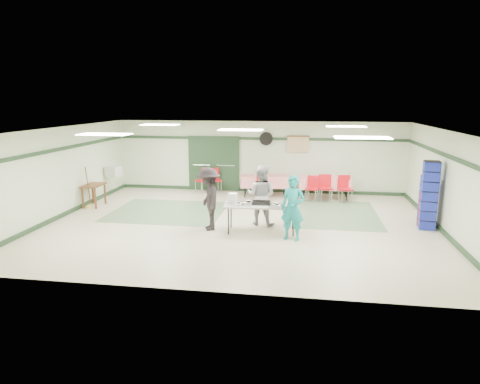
# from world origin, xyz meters

# --- Properties ---
(floor) EXTENTS (11.00, 11.00, 0.00)m
(floor) POSITION_xyz_m (0.00, 0.00, 0.00)
(floor) COLOR #C1B39B
(floor) RESTS_ON ground
(ceiling) EXTENTS (11.00, 11.00, 0.00)m
(ceiling) POSITION_xyz_m (0.00, 0.00, 2.70)
(ceiling) COLOR white
(ceiling) RESTS_ON wall_back
(wall_back) EXTENTS (11.00, 0.00, 11.00)m
(wall_back) POSITION_xyz_m (0.00, 4.50, 1.35)
(wall_back) COLOR beige
(wall_back) RESTS_ON floor
(wall_front) EXTENTS (11.00, 0.00, 11.00)m
(wall_front) POSITION_xyz_m (0.00, -4.50, 1.35)
(wall_front) COLOR beige
(wall_front) RESTS_ON floor
(wall_left) EXTENTS (0.00, 9.00, 9.00)m
(wall_left) POSITION_xyz_m (-5.50, 0.00, 1.35)
(wall_left) COLOR beige
(wall_left) RESTS_ON floor
(wall_right) EXTENTS (0.00, 9.00, 9.00)m
(wall_right) POSITION_xyz_m (5.50, 0.00, 1.35)
(wall_right) COLOR beige
(wall_right) RESTS_ON floor
(trim_back) EXTENTS (11.00, 0.06, 0.10)m
(trim_back) POSITION_xyz_m (0.00, 4.47, 2.05)
(trim_back) COLOR #1D3620
(trim_back) RESTS_ON wall_back
(baseboard_back) EXTENTS (11.00, 0.06, 0.12)m
(baseboard_back) POSITION_xyz_m (0.00, 4.47, 0.06)
(baseboard_back) COLOR #1D3620
(baseboard_back) RESTS_ON floor
(trim_left) EXTENTS (0.06, 9.00, 0.10)m
(trim_left) POSITION_xyz_m (-5.47, 0.00, 2.05)
(trim_left) COLOR #1D3620
(trim_left) RESTS_ON wall_back
(baseboard_left) EXTENTS (0.06, 9.00, 0.12)m
(baseboard_left) POSITION_xyz_m (-5.47, 0.00, 0.06)
(baseboard_left) COLOR #1D3620
(baseboard_left) RESTS_ON floor
(trim_right) EXTENTS (0.06, 9.00, 0.10)m
(trim_right) POSITION_xyz_m (5.47, 0.00, 2.05)
(trim_right) COLOR #1D3620
(trim_right) RESTS_ON wall_back
(baseboard_right) EXTENTS (0.06, 9.00, 0.12)m
(baseboard_right) POSITION_xyz_m (5.47, 0.00, 0.06)
(baseboard_right) COLOR #1D3620
(baseboard_right) RESTS_ON floor
(green_patch_a) EXTENTS (3.50, 3.00, 0.01)m
(green_patch_a) POSITION_xyz_m (-2.50, 1.00, 0.00)
(green_patch_a) COLOR gray
(green_patch_a) RESTS_ON floor
(green_patch_b) EXTENTS (2.50, 3.50, 0.01)m
(green_patch_b) POSITION_xyz_m (2.80, 1.50, 0.00)
(green_patch_b) COLOR gray
(green_patch_b) RESTS_ON floor
(double_door_left) EXTENTS (0.90, 0.06, 2.10)m
(double_door_left) POSITION_xyz_m (-2.20, 4.44, 1.05)
(double_door_left) COLOR gray
(double_door_left) RESTS_ON floor
(double_door_right) EXTENTS (0.90, 0.06, 2.10)m
(double_door_right) POSITION_xyz_m (-1.25, 4.44, 1.05)
(double_door_right) COLOR gray
(double_door_right) RESTS_ON floor
(door_frame) EXTENTS (2.00, 0.03, 2.15)m
(door_frame) POSITION_xyz_m (-1.73, 4.42, 1.05)
(door_frame) COLOR #1D3620
(door_frame) RESTS_ON floor
(wall_fan) EXTENTS (0.50, 0.10, 0.50)m
(wall_fan) POSITION_xyz_m (0.30, 4.44, 2.05)
(wall_fan) COLOR black
(wall_fan) RESTS_ON wall_back
(scroll_banner) EXTENTS (0.80, 0.02, 0.60)m
(scroll_banner) POSITION_xyz_m (1.50, 4.44, 1.85)
(scroll_banner) COLOR #D3B384
(scroll_banner) RESTS_ON wall_back
(serving_table) EXTENTS (2.01, 0.92, 0.76)m
(serving_table) POSITION_xyz_m (0.66, -0.68, 0.72)
(serving_table) COLOR #B1B1AC
(serving_table) RESTS_ON floor
(sheet_tray_right) EXTENTS (0.63, 0.49, 0.02)m
(sheet_tray_right) POSITION_xyz_m (1.17, -0.79, 0.77)
(sheet_tray_right) COLOR silver
(sheet_tray_right) RESTS_ON serving_table
(sheet_tray_mid) EXTENTS (0.55, 0.43, 0.02)m
(sheet_tray_mid) POSITION_xyz_m (0.55, -0.52, 0.77)
(sheet_tray_mid) COLOR silver
(sheet_tray_mid) RESTS_ON serving_table
(sheet_tray_left) EXTENTS (0.67, 0.52, 0.02)m
(sheet_tray_left) POSITION_xyz_m (0.10, -0.74, 0.77)
(sheet_tray_left) COLOR silver
(sheet_tray_left) RESTS_ON serving_table
(baking_pan) EXTENTS (0.51, 0.33, 0.08)m
(baking_pan) POSITION_xyz_m (0.66, -0.65, 0.80)
(baking_pan) COLOR black
(baking_pan) RESTS_ON serving_table
(foam_box_stack) EXTENTS (0.23, 0.21, 0.25)m
(foam_box_stack) POSITION_xyz_m (-0.13, -0.57, 0.89)
(foam_box_stack) COLOR white
(foam_box_stack) RESTS_ON serving_table
(volunteer_teal) EXTENTS (0.69, 0.54, 1.66)m
(volunteer_teal) POSITION_xyz_m (1.51, -1.23, 0.83)
(volunteer_teal) COLOR teal
(volunteer_teal) RESTS_ON floor
(volunteer_grey) EXTENTS (0.95, 0.82, 1.71)m
(volunteer_grey) POSITION_xyz_m (0.58, -0.01, 0.85)
(volunteer_grey) COLOR #99989E
(volunteer_grey) RESTS_ON floor
(volunteer_dark) EXTENTS (1.00, 1.27, 1.72)m
(volunteer_dark) POSITION_xyz_m (-0.78, -0.67, 0.86)
(volunteer_dark) COLOR black
(volunteer_dark) RESTS_ON floor
(dining_table_a) EXTENTS (1.85, 0.88, 0.77)m
(dining_table_a) POSITION_xyz_m (2.53, 3.72, 0.57)
(dining_table_a) COLOR red
(dining_table_a) RESTS_ON floor
(dining_table_b) EXTENTS (1.78, 0.91, 0.77)m
(dining_table_b) POSITION_xyz_m (0.33, 3.72, 0.57)
(dining_table_b) COLOR red
(dining_table_b) RESTS_ON floor
(chair_a) EXTENTS (0.51, 0.51, 0.95)m
(chair_a) POSITION_xyz_m (2.51, 3.16, 0.58)
(chair_a) COLOR red
(chair_a) RESTS_ON floor
(chair_b) EXTENTS (0.50, 0.50, 0.89)m
(chair_b) POSITION_xyz_m (2.07, 3.15, 0.54)
(chair_b) COLOR red
(chair_b) RESTS_ON floor
(chair_c) EXTENTS (0.53, 0.53, 0.94)m
(chair_c) POSITION_xyz_m (3.17, 3.16, 0.58)
(chair_c) COLOR red
(chair_c) RESTS_ON floor
(chair_d) EXTENTS (0.43, 0.43, 0.81)m
(chair_d) POSITION_xyz_m (0.28, 3.15, 0.50)
(chair_d) COLOR red
(chair_d) RESTS_ON floor
(chair_loose_a) EXTENTS (0.59, 0.59, 0.93)m
(chair_loose_a) POSITION_xyz_m (-1.63, 4.08, 0.57)
(chair_loose_a) COLOR red
(chair_loose_a) RESTS_ON floor
(chair_loose_b) EXTENTS (0.60, 0.60, 0.93)m
(chair_loose_b) POSITION_xyz_m (-2.04, 3.99, 0.57)
(chair_loose_b) COLOR red
(chair_loose_b) RESTS_ON floor
(crate_stack_blue_a) EXTENTS (0.40, 0.40, 1.44)m
(crate_stack_blue_a) POSITION_xyz_m (5.15, 0.49, 0.72)
(crate_stack_blue_a) COLOR #1B2CA2
(crate_stack_blue_a) RESTS_ON floor
(crate_stack_red) EXTENTS (0.41, 0.41, 1.03)m
(crate_stack_red) POSITION_xyz_m (5.15, 0.30, 0.51)
(crate_stack_red) COLOR maroon
(crate_stack_red) RESTS_ON floor
(crate_stack_blue_b) EXTENTS (0.47, 0.47, 1.89)m
(crate_stack_blue_b) POSITION_xyz_m (5.15, 0.28, 0.94)
(crate_stack_blue_b) COLOR #1B2CA2
(crate_stack_blue_b) RESTS_ON floor
(printer_table) EXTENTS (0.56, 0.86, 0.74)m
(printer_table) POSITION_xyz_m (-5.15, 1.30, 0.64)
(printer_table) COLOR brown
(printer_table) RESTS_ON floor
(office_printer) EXTENTS (0.53, 0.48, 0.36)m
(office_printer) POSITION_xyz_m (-5.15, 2.84, 0.93)
(office_printer) COLOR #BCBBB7
(office_printer) RESTS_ON printer_table
(broom) EXTENTS (0.04, 0.22, 1.34)m
(broom) POSITION_xyz_m (-5.23, 1.10, 0.70)
(broom) COLOR brown
(broom) RESTS_ON floor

